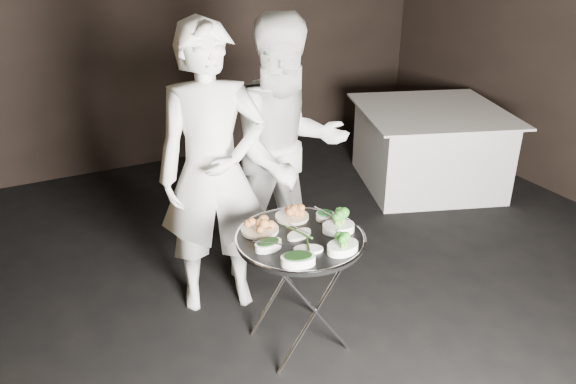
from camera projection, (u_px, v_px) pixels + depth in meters
name	position (u px, v px, depth m)	size (l,w,h in m)	color
floor	(343.00, 354.00, 3.38)	(6.00, 7.00, 0.05)	black
wall_back	(160.00, 17.00, 5.57)	(6.00, 0.05, 3.00)	black
tray_stand	(300.00, 287.00, 3.27)	(0.49, 0.41, 0.72)	silver
serving_tray	(300.00, 238.00, 3.13)	(0.73, 0.73, 0.04)	black
potato_plate_a	(260.00, 226.00, 3.17)	(0.22, 0.22, 0.08)	beige
potato_plate_b	(292.00, 213.00, 3.32)	(0.20, 0.20, 0.07)	beige
greens_bowl	(325.00, 215.00, 3.30)	(0.11, 0.11, 0.06)	silver
asparagus_plate_a	(299.00, 234.00, 3.13)	(0.19, 0.14, 0.03)	silver
asparagus_plate_b	(308.00, 248.00, 2.99)	(0.18, 0.14, 0.03)	silver
spinach_bowl_a	(268.00, 244.00, 3.00)	(0.16, 0.11, 0.06)	silver
spinach_bowl_b	(298.00, 259.00, 2.86)	(0.21, 0.17, 0.07)	silver
broccoli_bowl_a	(338.00, 226.00, 3.17)	(0.22, 0.18, 0.08)	silver
broccoli_bowl_b	(343.00, 246.00, 2.97)	(0.20, 0.15, 0.08)	silver
serving_utensils	(297.00, 224.00, 3.17)	(0.57, 0.41, 0.01)	silver
waiter_left	(213.00, 173.00, 3.45)	(0.68, 0.45, 1.86)	white
waiter_right	(288.00, 152.00, 3.82)	(0.89, 0.70, 1.84)	white
dining_table	(428.00, 147.00, 5.42)	(1.33, 1.33, 0.76)	white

